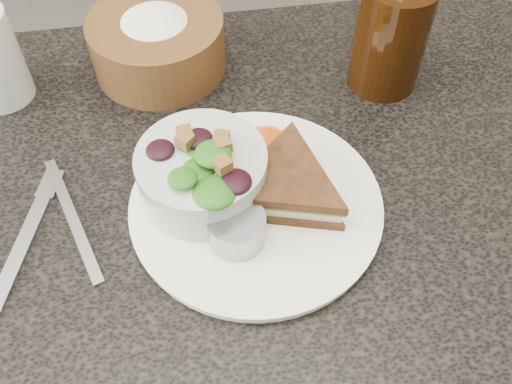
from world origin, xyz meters
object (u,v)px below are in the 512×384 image
at_px(dining_table, 221,341).
at_px(bread_basket, 156,36).
at_px(dressing_ramekin, 237,229).
at_px(dinner_plate, 256,205).
at_px(cola_glass, 391,32).
at_px(sandwich, 285,186).
at_px(salad_bowl, 202,167).

height_order(dining_table, bread_basket, bread_basket).
distance_m(dining_table, dressing_ramekin, 0.41).
height_order(dinner_plate, bread_basket, bread_basket).
height_order(dining_table, dressing_ramekin, dressing_ramekin).
bearing_deg(cola_glass, dressing_ramekin, -134.84).
xyz_separation_m(sandwich, dressing_ramekin, (-0.06, -0.04, -0.00)).
height_order(sandwich, cola_glass, cola_glass).
bearing_deg(salad_bowl, dressing_ramekin, -68.18).
bearing_deg(dining_table, cola_glass, 33.85).
height_order(salad_bowl, bread_basket, bread_basket).
height_order(salad_bowl, cola_glass, cola_glass).
xyz_separation_m(dining_table, dressing_ramekin, (0.03, -0.06, 0.40)).
bearing_deg(sandwich, dinner_plate, -160.61).
height_order(sandwich, dressing_ramekin, sandwich).
height_order(dining_table, dinner_plate, dinner_plate).
xyz_separation_m(dinner_plate, bread_basket, (-0.09, 0.26, 0.04)).
xyz_separation_m(salad_bowl, bread_basket, (-0.04, 0.23, -0.00)).
distance_m(dining_table, sandwich, 0.42).
xyz_separation_m(dinner_plate, salad_bowl, (-0.05, 0.02, 0.05)).
bearing_deg(bread_basket, dinner_plate, -70.79).
xyz_separation_m(bread_basket, cola_glass, (0.29, -0.07, 0.03)).
height_order(dinner_plate, salad_bowl, salad_bowl).
bearing_deg(dinner_plate, dining_table, 167.16).
height_order(dressing_ramekin, bread_basket, bread_basket).
distance_m(sandwich, bread_basket, 0.28).
distance_m(dinner_plate, salad_bowl, 0.08).
relative_size(dinner_plate, sandwich, 1.78).
xyz_separation_m(sandwich, cola_glass, (0.16, 0.18, 0.04)).
relative_size(dressing_ramekin, bread_basket, 0.34).
bearing_deg(cola_glass, salad_bowl, -147.92).
bearing_deg(bread_basket, sandwich, -64.51).
relative_size(sandwich, salad_bowl, 1.10).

